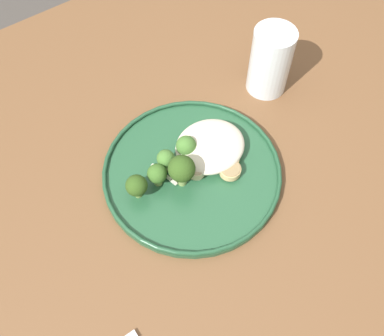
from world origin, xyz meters
name	(u,v)px	position (x,y,z in m)	size (l,w,h in m)	color
ground	(184,297)	(0.00, 0.00, 0.00)	(6.00, 6.00, 0.00)	#47423D
wooden_dining_table	(179,197)	(0.00, 0.00, 0.66)	(1.40, 1.00, 0.74)	brown
dinner_plate	(192,172)	(0.02, -0.01, 0.75)	(0.29, 0.29, 0.02)	#235133
noodle_bed	(209,145)	(0.07, 0.00, 0.77)	(0.12, 0.11, 0.03)	beige
seared_scallop_left_edge	(230,170)	(0.07, -0.05, 0.76)	(0.04, 0.04, 0.01)	#DBB77A
seared_scallop_center_golden	(231,160)	(0.08, -0.04, 0.76)	(0.03, 0.03, 0.01)	#DBB77A
seared_scallop_on_noodles	(211,149)	(0.07, 0.00, 0.76)	(0.03, 0.03, 0.01)	beige
seared_scallop_tiny_bay	(196,171)	(0.02, -0.02, 0.76)	(0.03, 0.03, 0.02)	beige
seared_scallop_large_seared	(198,144)	(0.05, 0.02, 0.76)	(0.03, 0.03, 0.01)	#E5C689
seared_scallop_rear_pale	(208,159)	(0.05, -0.02, 0.76)	(0.02, 0.02, 0.02)	#E5C689
broccoli_floret_split_head	(166,159)	(-0.01, 0.01, 0.78)	(0.03, 0.03, 0.05)	#7A994C
broccoli_floret_left_leaning	(182,169)	(-0.01, -0.02, 0.79)	(0.04, 0.04, 0.06)	#89A356
broccoli_floret_front_edge	(186,146)	(0.03, 0.02, 0.78)	(0.03, 0.03, 0.04)	#7A994C
broccoli_floret_right_tilted	(136,185)	(-0.07, 0.00, 0.78)	(0.03, 0.03, 0.05)	#7A994C
broccoli_floret_small_sprig	(156,173)	(-0.04, 0.00, 0.78)	(0.03, 0.03, 0.04)	#7A994C
onion_sliver_short_strip	(164,174)	(-0.02, 0.01, 0.75)	(0.06, 0.01, 0.00)	silver
onion_sliver_pale_crescent	(185,163)	(0.02, 0.00, 0.75)	(0.04, 0.01, 0.00)	silver
water_glass	(270,65)	(0.24, 0.06, 0.79)	(0.07, 0.07, 0.13)	silver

